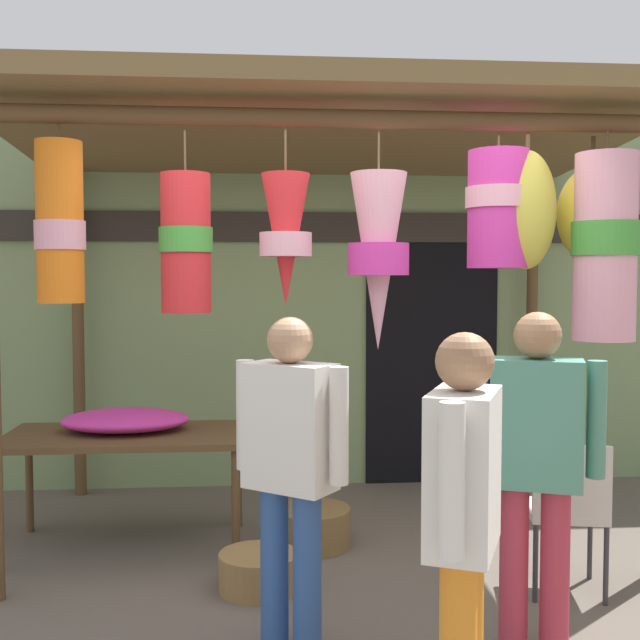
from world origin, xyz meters
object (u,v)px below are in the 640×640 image
at_px(wicker_basket_spare, 312,527).
at_px(shopper_by_bananas, 290,458).
at_px(vendor_in_orange, 463,511).
at_px(display_table, 126,443).
at_px(passerby_at_right, 536,455).
at_px(flower_heap_on_table, 128,420).
at_px(wicker_basket_by_table, 258,571).
at_px(folding_chair, 567,504).

height_order(wicker_basket_spare, shopper_by_bananas, shopper_by_bananas).
distance_m(wicker_basket_spare, vendor_in_orange, 2.36).
bearing_deg(display_table, passerby_at_right, -37.13).
bearing_deg(wicker_basket_spare, passerby_at_right, -58.60).
bearing_deg(vendor_in_orange, shopper_by_bananas, 125.36).
distance_m(flower_heap_on_table, wicker_basket_by_table, 1.36).
bearing_deg(flower_heap_on_table, wicker_basket_spare, -7.62).
xyz_separation_m(vendor_in_orange, passerby_at_right, (0.53, 0.71, 0.02)).
distance_m(flower_heap_on_table, folding_chair, 2.71).
height_order(flower_heap_on_table, wicker_basket_spare, flower_heap_on_table).
bearing_deg(flower_heap_on_table, passerby_at_right, -38.30).
bearing_deg(flower_heap_on_table, display_table, -93.34).
bearing_deg(shopper_by_bananas, wicker_basket_by_table, 101.29).
distance_m(flower_heap_on_table, shopper_by_bananas, 1.83).
xyz_separation_m(display_table, shopper_by_bananas, (0.98, -1.48, 0.24)).
bearing_deg(wicker_basket_spare, vendor_in_orange, -80.28).
distance_m(wicker_basket_spare, passerby_at_right, 1.91).
height_order(wicker_basket_spare, passerby_at_right, passerby_at_right).
height_order(folding_chair, shopper_by_bananas, shopper_by_bananas).
bearing_deg(folding_chair, display_table, 158.64).
distance_m(flower_heap_on_table, vendor_in_orange, 2.82).
height_order(wicker_basket_by_table, vendor_in_orange, vendor_in_orange).
xyz_separation_m(vendor_in_orange, shopper_by_bananas, (-0.57, 0.81, 0.01)).
bearing_deg(wicker_basket_spare, display_table, 175.54).
bearing_deg(vendor_in_orange, passerby_at_right, 53.44).
distance_m(folding_chair, wicker_basket_spare, 1.62).
bearing_deg(passerby_at_right, display_table, 142.87).
xyz_separation_m(folding_chair, passerby_at_right, (-0.40, -0.60, 0.41)).
bearing_deg(folding_chair, flower_heap_on_table, 157.33).
height_order(flower_heap_on_table, vendor_in_orange, vendor_in_orange).
relative_size(wicker_basket_by_table, wicker_basket_spare, 0.88).
distance_m(folding_chair, wicker_basket_by_table, 1.71).
xyz_separation_m(flower_heap_on_table, wicker_basket_spare, (1.17, -0.16, -0.68)).
relative_size(wicker_basket_by_table, shopper_by_bananas, 0.28).
bearing_deg(display_table, wicker_basket_by_table, -42.29).
bearing_deg(shopper_by_bananas, folding_chair, 18.57).
bearing_deg(wicker_basket_by_table, shopper_by_bananas, -78.71).
bearing_deg(wicker_basket_spare, shopper_by_bananas, -98.14).
relative_size(shopper_by_bananas, passerby_at_right, 0.99).
xyz_separation_m(folding_chair, shopper_by_bananas, (-1.51, -0.51, 0.40)).
height_order(display_table, passerby_at_right, passerby_at_right).
distance_m(display_table, shopper_by_bananas, 1.79).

